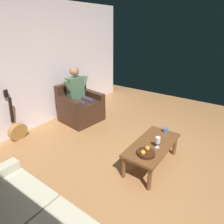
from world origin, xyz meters
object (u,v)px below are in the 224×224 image
object	(u,v)px
person_seated	(79,93)
fruit_bowl	(146,153)
candle_jar	(165,130)
armchair	(80,108)
wine_glass_near	(158,141)
guitar	(17,129)
coffee_table	(152,147)

from	to	relation	value
person_seated	fruit_bowl	bearing A→B (deg)	74.53
person_seated	candle_jar	size ratio (longest dim) A/B	13.36
armchair	candle_jar	world-z (taller)	armchair
person_seated	wine_glass_near	world-z (taller)	person_seated
guitar	candle_jar	xyz separation A→B (m)	(-1.23, 2.51, 0.22)
guitar	wine_glass_near	xyz separation A→B (m)	(-0.72, 2.57, 0.30)
wine_glass_near	candle_jar	distance (m)	0.52
wine_glass_near	fruit_bowl	bearing A→B (deg)	-13.35
armchair	guitar	xyz separation A→B (m)	(1.34, -0.42, -0.10)
person_seated	guitar	xyz separation A→B (m)	(1.34, -0.41, -0.46)
person_seated	fruit_bowl	xyz separation A→B (m)	(0.89, 2.10, -0.24)
coffee_table	wine_glass_near	world-z (taller)	wine_glass_near
armchair	fruit_bowl	xyz separation A→B (m)	(0.89, 2.09, 0.12)
fruit_bowl	guitar	bearing A→B (deg)	-79.70
wine_glass_near	fruit_bowl	world-z (taller)	wine_glass_near
guitar	fruit_bowl	world-z (taller)	guitar
wine_glass_near	fruit_bowl	size ratio (longest dim) A/B	0.69
armchair	fruit_bowl	distance (m)	2.28
person_seated	candle_jar	world-z (taller)	person_seated
wine_glass_near	armchair	bearing A→B (deg)	-106.20
guitar	fruit_bowl	size ratio (longest dim) A/B	3.96
coffee_table	wine_glass_near	xyz separation A→B (m)	(0.05, 0.10, 0.18)
armchair	guitar	bearing A→B (deg)	-9.76
coffee_table	fruit_bowl	xyz separation A→B (m)	(0.31, 0.03, 0.09)
armchair	coffee_table	world-z (taller)	armchair
person_seated	coffee_table	bearing A→B (deg)	81.85
person_seated	fruit_bowl	world-z (taller)	person_seated
person_seated	wine_glass_near	xyz separation A→B (m)	(0.63, 2.16, -0.16)
wine_glass_near	coffee_table	bearing A→B (deg)	-117.87
guitar	person_seated	bearing A→B (deg)	162.85
fruit_bowl	person_seated	bearing A→B (deg)	-112.93
fruit_bowl	coffee_table	bearing A→B (deg)	-173.81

